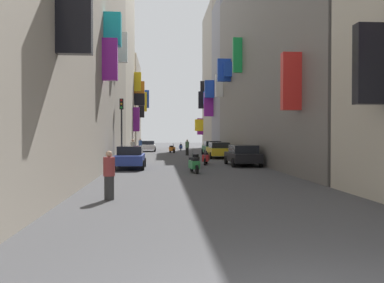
{
  "coord_description": "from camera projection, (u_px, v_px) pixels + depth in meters",
  "views": [
    {
      "loc": [
        -1.87,
        -4.29,
        2.15
      ],
      "look_at": [
        0.01,
        19.02,
        1.74
      ],
      "focal_mm": 36.92,
      "sensor_mm": 36.0,
      "label": 1
    }
  ],
  "objects": [
    {
      "name": "pedestrian_near_right",
      "position": [
        187.0,
        147.0,
        40.66
      ],
      "size": [
        0.43,
        0.43,
        1.64
      ],
      "color": "black",
      "rests_on": "ground"
    },
    {
      "name": "scooter_blue",
      "position": [
        181.0,
        147.0,
        53.33
      ],
      "size": [
        0.51,
        1.82,
        1.13
      ],
      "color": "#2D4CAD",
      "rests_on": "ground"
    },
    {
      "name": "parked_car_yellow",
      "position": [
        219.0,
        150.0,
        36.02
      ],
      "size": [
        1.99,
        4.44,
        1.44
      ],
      "color": "gold",
      "rests_on": "ground"
    },
    {
      "name": "pedestrian_mid_street",
      "position": [
        140.0,
        146.0,
        43.01
      ],
      "size": [
        0.53,
        0.53,
        1.74
      ],
      "color": "#292929",
      "rests_on": "ground"
    },
    {
      "name": "scooter_red",
      "position": [
        206.0,
        158.0,
        28.34
      ],
      "size": [
        0.67,
        1.98,
        1.13
      ],
      "color": "red",
      "rests_on": "ground"
    },
    {
      "name": "pedestrian_crossing",
      "position": [
        109.0,
        175.0,
        12.95
      ],
      "size": [
        0.45,
        0.45,
        1.62
      ],
      "color": "#2F2F2F",
      "rests_on": "ground"
    },
    {
      "name": "building_right_far",
      "position": [
        226.0,
        80.0,
        58.87
      ],
      "size": [
        7.36,
        11.76,
        20.63
      ],
      "color": "#9E9384",
      "rests_on": "ground"
    },
    {
      "name": "ground_plane",
      "position": [
        182.0,
        159.0,
        34.37
      ],
      "size": [
        140.0,
        140.0,
        0.0
      ],
      "primitive_type": "plane",
      "color": "#424244"
    },
    {
      "name": "parked_car_black",
      "position": [
        243.0,
        155.0,
        27.26
      ],
      "size": [
        2.02,
        4.42,
        1.42
      ],
      "color": "black",
      "rests_on": "ground"
    },
    {
      "name": "traffic_light_near_corner",
      "position": [
        122.0,
        120.0,
        27.7
      ],
      "size": [
        0.26,
        0.34,
        4.67
      ],
      "color": "#2D2D2D",
      "rests_on": "ground"
    },
    {
      "name": "building_left_near",
      "position": [
        37.0,
        20.0,
        19.63
      ],
      "size": [
        7.06,
        31.99,
        15.72
      ],
      "color": "#9E9384",
      "rests_on": "ground"
    },
    {
      "name": "building_left_mid_a",
      "position": [
        102.0,
        56.0,
        41.87
      ],
      "size": [
        7.26,
        12.71,
        21.02
      ],
      "color": "#BCB29E",
      "rests_on": "ground"
    },
    {
      "name": "scooter_orange",
      "position": [
        172.0,
        149.0,
        46.18
      ],
      "size": [
        0.73,
        1.81,
        1.13
      ],
      "color": "orange",
      "rests_on": "ground"
    },
    {
      "name": "parked_car_white",
      "position": [
        148.0,
        146.0,
        50.59
      ],
      "size": [
        1.95,
        4.25,
        1.34
      ],
      "color": "white",
      "rests_on": "ground"
    },
    {
      "name": "building_right_mid_b",
      "position": [
        286.0,
        54.0,
        31.03
      ],
      "size": [
        7.3,
        29.44,
        16.92
      ],
      "color": "slate",
      "rests_on": "ground"
    },
    {
      "name": "building_right_mid_c",
      "position": [
        239.0,
        77.0,
        49.36
      ],
      "size": [
        7.23,
        7.36,
        18.63
      ],
      "color": "gray",
      "rests_on": "ground"
    },
    {
      "name": "building_left_mid_c",
      "position": [
        118.0,
        105.0,
        57.38
      ],
      "size": [
        7.35,
        12.34,
        12.84
      ],
      "color": "#9E9384",
      "rests_on": "ground"
    },
    {
      "name": "pedestrian_near_left",
      "position": [
        133.0,
        150.0,
        31.23
      ],
      "size": [
        0.51,
        0.51,
        1.8
      ],
      "color": "#353535",
      "rests_on": "ground"
    },
    {
      "name": "parked_car_green",
      "position": [
        212.0,
        148.0,
        40.98
      ],
      "size": [
        1.92,
        3.93,
        1.48
      ],
      "color": "#236638",
      "rests_on": "ground"
    },
    {
      "name": "scooter_green",
      "position": [
        194.0,
        165.0,
        22.12
      ],
      "size": [
        0.58,
        1.84,
        1.13
      ],
      "color": "#287F3D",
      "rests_on": "ground"
    },
    {
      "name": "parked_car_blue",
      "position": [
        130.0,
        157.0,
        25.01
      ],
      "size": [
        1.89,
        4.03,
        1.42
      ],
      "color": "navy",
      "rests_on": "ground"
    },
    {
      "name": "scooter_black",
      "position": [
        194.0,
        160.0,
        25.68
      ],
      "size": [
        0.78,
        1.69,
        1.13
      ],
      "color": "black",
      "rests_on": "ground"
    }
  ]
}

